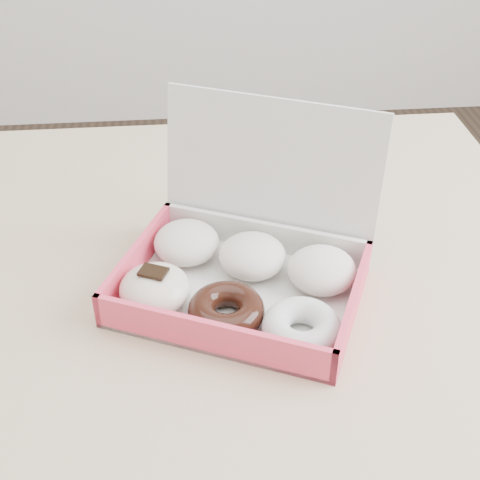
{
  "coord_description": "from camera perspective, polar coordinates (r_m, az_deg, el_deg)",
  "views": [
    {
      "loc": [
        0.1,
        -0.71,
        1.29
      ],
      "look_at": [
        0.16,
        -0.06,
        0.82
      ],
      "focal_mm": 50.0,
      "sensor_mm": 36.0,
      "label": 1
    }
  ],
  "objects": [
    {
      "name": "table",
      "position": [
        0.94,
        -9.93,
        -5.6
      ],
      "size": [
        1.2,
        0.8,
        0.75
      ],
      "color": "tan",
      "rests_on": "ground"
    },
    {
      "name": "donut_box",
      "position": [
        0.81,
        0.18,
        -2.41
      ],
      "size": [
        0.36,
        0.34,
        0.21
      ],
      "rotation": [
        0.0,
        0.0,
        -0.42
      ],
      "color": "silver",
      "rests_on": "table"
    }
  ]
}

